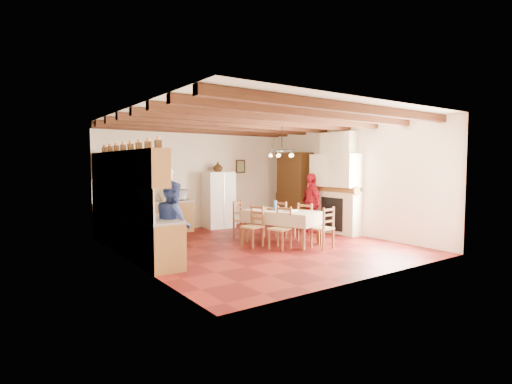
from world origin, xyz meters
TOP-DOWN VIEW (x-y plane):
  - floor at (0.00, 0.00)m, footprint 6.00×6.50m
  - ceiling at (0.00, 0.00)m, footprint 6.00×6.50m
  - wall_back at (0.00, 3.26)m, footprint 6.00×0.02m
  - wall_front at (0.00, -3.26)m, footprint 6.00×0.02m
  - wall_left at (-3.01, 0.00)m, footprint 0.02×6.50m
  - wall_right at (3.01, 0.00)m, footprint 0.02×6.50m
  - ceiling_beams at (0.00, 0.00)m, footprint 6.00×6.30m
  - lower_cabinets_left at (-2.70, 1.05)m, footprint 0.60×4.30m
  - lower_cabinets_back at (-1.55, 2.95)m, footprint 2.30×0.60m
  - countertop_left at (-2.70, 1.05)m, footprint 0.62×4.30m
  - countertop_back at (-1.55, 2.95)m, footprint 2.34×0.62m
  - backsplash_left at (-2.98, 1.05)m, footprint 0.03×4.30m
  - backsplash_back at (-1.55, 3.23)m, footprint 2.30×0.03m
  - upper_cabinets at (-2.83, 1.05)m, footprint 0.35×4.20m
  - fireplace at (2.72, 0.20)m, footprint 0.56×1.60m
  - wall_picture at (1.55, 3.23)m, footprint 0.34×0.03m
  - refrigerator at (0.55, 2.93)m, footprint 0.88×0.74m
  - hutch at (2.75, 1.99)m, footprint 0.53×1.25m
  - dining_table at (0.62, -0.05)m, footprint 1.47×2.02m
  - chandelier at (0.62, -0.05)m, footprint 0.47×0.47m
  - chair_left_near at (0.15, -0.56)m, footprint 0.51×0.52m
  - chair_left_far at (-0.19, 0.05)m, footprint 0.48×0.49m
  - chair_right_near at (1.34, -0.19)m, footprint 0.53×0.54m
  - chair_right_far at (1.21, 0.53)m, footprint 0.45×0.46m
  - chair_end_near at (1.00, -1.06)m, footprint 0.47×0.46m
  - chair_end_far at (0.25, 1.11)m, footprint 0.56×0.55m
  - person_man at (-2.06, 0.55)m, footprint 0.55×0.75m
  - person_woman_blue at (-2.40, -0.51)m, footprint 0.68×0.84m
  - person_woman_red at (2.33, 0.76)m, footprint 0.68×1.05m
  - microwave at (-0.81, 2.95)m, footprint 0.63×0.51m
  - fridge_vase at (0.54, 2.93)m, footprint 0.31×0.31m

SIDE VIEW (x-z plane):
  - floor at x=0.00m, z-range -0.02..0.00m
  - lower_cabinets_left at x=-2.70m, z-range 0.00..0.86m
  - lower_cabinets_back at x=-1.55m, z-range 0.00..0.86m
  - chair_left_near at x=0.15m, z-range 0.00..0.96m
  - chair_left_far at x=-0.19m, z-range 0.00..0.96m
  - chair_right_near at x=1.34m, z-range 0.00..0.96m
  - chair_right_far at x=1.21m, z-range 0.00..0.96m
  - chair_end_near at x=1.00m, z-range 0.00..0.96m
  - chair_end_far at x=0.25m, z-range 0.00..0.96m
  - dining_table at x=0.62m, z-range 0.31..1.11m
  - person_woman_blue at x=-2.40m, z-range 0.00..1.61m
  - person_woman_red at x=2.33m, z-range 0.00..1.67m
  - refrigerator at x=0.55m, z-range 0.00..1.69m
  - countertop_left at x=-2.70m, z-range 0.86..0.90m
  - countertop_back at x=-1.55m, z-range 0.86..0.90m
  - person_man at x=-2.06m, z-range 0.00..1.87m
  - microwave at x=-0.81m, z-range 0.90..1.20m
  - hutch at x=2.75m, z-range 0.00..2.27m
  - backsplash_left at x=-2.98m, z-range 0.90..1.50m
  - backsplash_back at x=-1.55m, z-range 0.90..1.50m
  - fireplace at x=2.72m, z-range 0.00..2.80m
  - wall_back at x=0.00m, z-range 0.00..3.00m
  - wall_front at x=0.00m, z-range 0.00..3.00m
  - wall_left at x=-3.01m, z-range 0.00..3.00m
  - wall_right at x=3.01m, z-range 0.00..3.00m
  - fridge_vase at x=0.54m, z-range 1.69..1.99m
  - upper_cabinets at x=-2.83m, z-range 1.50..2.20m
  - wall_picture at x=1.55m, z-range 1.64..2.06m
  - chandelier at x=0.62m, z-range 2.23..2.27m
  - ceiling_beams at x=0.00m, z-range 2.83..2.99m
  - ceiling at x=0.00m, z-range 3.00..3.02m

